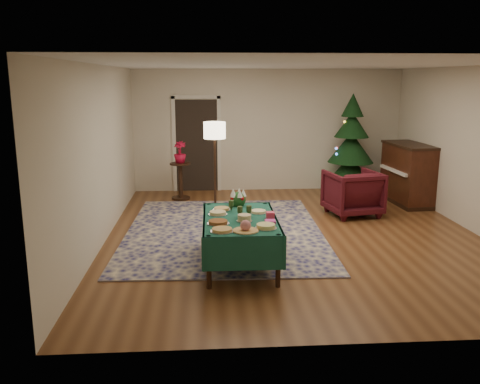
{
  "coord_description": "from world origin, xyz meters",
  "views": [
    {
      "loc": [
        -1.42,
        -7.85,
        2.49
      ],
      "look_at": [
        -0.91,
        -0.52,
        0.85
      ],
      "focal_mm": 38.0,
      "sensor_mm": 36.0,
      "label": 1
    }
  ],
  "objects": [
    {
      "name": "platter_3",
      "position": [
        -1.26,
        -1.59,
        0.69
      ],
      "size": [
        0.29,
        0.29,
        0.05
      ],
      "color": "silver",
      "rests_on": "buffet_table"
    },
    {
      "name": "platter_2",
      "position": [
        -0.68,
        -1.83,
        0.69
      ],
      "size": [
        0.27,
        0.27,
        0.06
      ],
      "color": "silver",
      "rests_on": "buffet_table"
    },
    {
      "name": "centerpiece",
      "position": [
        -0.95,
        -0.64,
        0.79
      ],
      "size": [
        0.24,
        0.24,
        0.28
      ],
      "color": "#1E4C1E",
      "rests_on": "buffet_table"
    },
    {
      "name": "doorway",
      "position": [
        -1.6,
        3.48,
        1.1
      ],
      "size": [
        1.08,
        0.04,
        2.16
      ],
      "color": "black",
      "rests_on": "ground"
    },
    {
      "name": "platter_7",
      "position": [
        -1.19,
        -0.89,
        0.69
      ],
      "size": [
        0.25,
        0.25,
        0.04
      ],
      "color": "silver",
      "rests_on": "buffet_table"
    },
    {
      "name": "platter_1",
      "position": [
        -0.94,
        -1.94,
        0.72
      ],
      "size": [
        0.32,
        0.32,
        0.14
      ],
      "color": "silver",
      "rests_on": "buffet_table"
    },
    {
      "name": "platter_0",
      "position": [
        -1.22,
        -1.92,
        0.69
      ],
      "size": [
        0.29,
        0.29,
        0.04
      ],
      "color": "silver",
      "rests_on": "buffet_table"
    },
    {
      "name": "gift_box",
      "position": [
        -0.56,
        -1.37,
        0.71
      ],
      "size": [
        0.11,
        0.11,
        0.09
      ],
      "primitive_type": "cube",
      "rotation": [
        0.0,
        0.0,
        -0.01
      ],
      "color": "#E94060",
      "rests_on": "buffet_table"
    },
    {
      "name": "side_table",
      "position": [
        -1.94,
        2.67,
        0.38
      ],
      "size": [
        0.43,
        0.43,
        0.77
      ],
      "color": "black",
      "rests_on": "ground"
    },
    {
      "name": "goblet_1",
      "position": [
        -0.84,
        -1.28,
        0.75
      ],
      "size": [
        0.07,
        0.07,
        0.16
      ],
      "color": "#2D471E",
      "rests_on": "buffet_table"
    },
    {
      "name": "christmas_tree",
      "position": [
        1.74,
        2.9,
        0.98
      ],
      "size": [
        1.42,
        1.42,
        2.19
      ],
      "color": "black",
      "rests_on": "ground"
    },
    {
      "name": "potted_plant",
      "position": [
        -1.94,
        2.67,
        0.9
      ],
      "size": [
        0.25,
        0.45,
        0.25
      ],
      "primitive_type": "imported",
      "color": "#BA0D2E",
      "rests_on": "side_table"
    },
    {
      "name": "platter_4",
      "position": [
        -0.92,
        -1.49,
        0.71
      ],
      "size": [
        0.21,
        0.21,
        0.09
      ],
      "color": "silver",
      "rests_on": "buffet_table"
    },
    {
      "name": "goblet_0",
      "position": [
        -1.06,
        -0.97,
        0.75
      ],
      "size": [
        0.07,
        0.07,
        0.16
      ],
      "color": "#2D471E",
      "rests_on": "buffet_table"
    },
    {
      "name": "goblet_2",
      "position": [
        -0.96,
        -1.3,
        0.75
      ],
      "size": [
        0.07,
        0.07,
        0.16
      ],
      "color": "#2D471E",
      "rests_on": "buffet_table"
    },
    {
      "name": "floor_lamp",
      "position": [
        -1.23,
        1.66,
        1.44
      ],
      "size": [
        0.41,
        0.41,
        1.7
      ],
      "color": "#A57F3F",
      "rests_on": "ground"
    },
    {
      "name": "buffet_table",
      "position": [
        -0.96,
        -1.31,
        0.54
      ],
      "size": [
        1.03,
        1.73,
        0.67
      ],
      "color": "black",
      "rests_on": "ground"
    },
    {
      "name": "piano",
      "position": [
        2.68,
        2.0,
        0.6
      ],
      "size": [
        0.75,
        1.45,
        1.22
      ],
      "color": "black",
      "rests_on": "ground"
    },
    {
      "name": "room_shell",
      "position": [
        0.0,
        0.0,
        1.35
      ],
      "size": [
        7.0,
        7.0,
        7.0
      ],
      "color": "#593319",
      "rests_on": "ground"
    },
    {
      "name": "rug",
      "position": [
        -1.12,
        0.26,
        0.01
      ],
      "size": [
        3.33,
        4.3,
        0.02
      ],
      "primitive_type": "cube",
      "rotation": [
        0.0,
        0.0,
        -0.03
      ],
      "color": "#151651",
      "rests_on": "ground"
    },
    {
      "name": "platter_6",
      "position": [
        -0.69,
        -1.08,
        0.69
      ],
      "size": [
        0.24,
        0.24,
        0.04
      ],
      "color": "silver",
      "rests_on": "buffet_table"
    },
    {
      "name": "napkin_stack",
      "position": [
        -0.59,
        -1.58,
        0.69
      ],
      "size": [
        0.14,
        0.14,
        0.04
      ],
      "primitive_type": "cube",
      "rotation": [
        0.0,
        0.0,
        -0.01
      ],
      "color": "#D93C9C",
      "rests_on": "buffet_table"
    },
    {
      "name": "platter_5",
      "position": [
        -1.26,
        -1.13,
        0.69
      ],
      "size": [
        0.26,
        0.26,
        0.05
      ],
      "color": "silver",
      "rests_on": "buffet_table"
    },
    {
      "name": "armchair",
      "position": [
        1.3,
        1.16,
        0.46
      ],
      "size": [
        1.04,
        1.0,
        0.93
      ],
      "primitive_type": "imported",
      "rotation": [
        0.0,
        0.0,
        3.33
      ],
      "color": "#410E15",
      "rests_on": "ground"
    }
  ]
}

